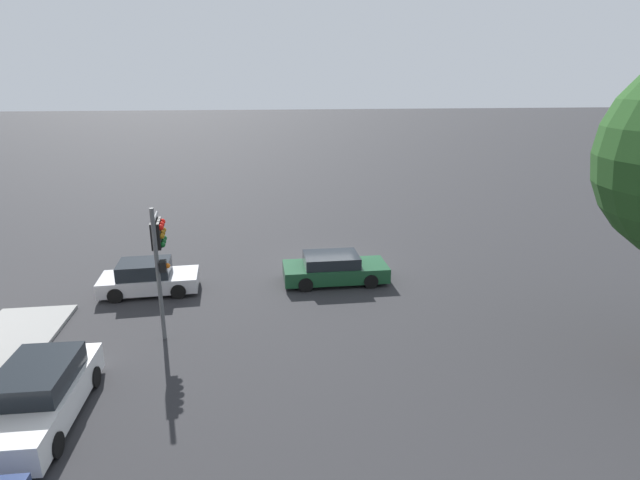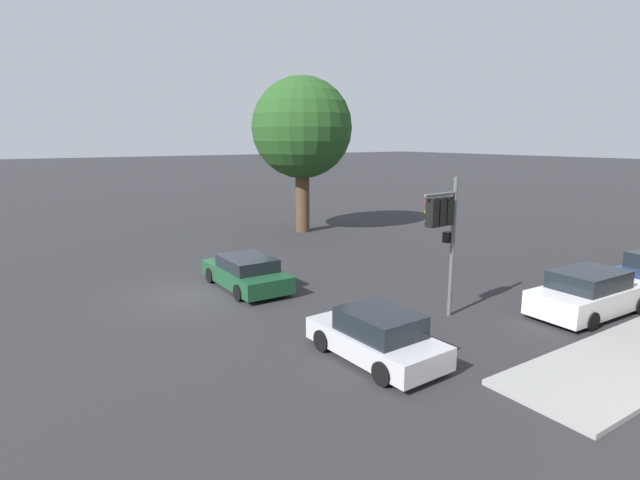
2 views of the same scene
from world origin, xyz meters
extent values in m
plane|color=#28282B|center=(0.00, 0.00, 0.00)|extent=(300.00, 300.00, 0.00)
cylinder|color=#515456|center=(6.82, 6.43, 2.31)|extent=(0.14, 0.14, 4.62)
cylinder|color=#515456|center=(6.88, 5.70, 4.12)|extent=(0.22, 1.47, 0.10)
cube|color=black|center=(6.85, 6.06, 3.57)|extent=(0.32, 0.32, 0.90)
sphere|color=red|center=(6.66, 6.05, 3.87)|extent=(0.20, 0.20, 0.20)
sphere|color=#99660F|center=(6.66, 6.05, 3.57)|extent=(0.20, 0.20, 0.20)
sphere|color=#0F511E|center=(6.66, 6.05, 3.27)|extent=(0.20, 0.20, 0.20)
cube|color=black|center=(6.88, 5.70, 3.57)|extent=(0.32, 0.32, 0.90)
sphere|color=red|center=(6.69, 5.68, 3.87)|extent=(0.20, 0.20, 0.20)
sphere|color=#99660F|center=(6.69, 5.68, 3.57)|extent=(0.20, 0.20, 0.20)
sphere|color=#0F511E|center=(6.69, 5.68, 3.27)|extent=(0.20, 0.20, 0.20)
cube|color=black|center=(6.91, 5.33, 3.57)|extent=(0.32, 0.32, 0.90)
sphere|color=red|center=(6.72, 5.31, 3.87)|extent=(0.20, 0.20, 0.20)
sphere|color=#99660F|center=(6.72, 5.31, 3.57)|extent=(0.20, 0.20, 0.20)
sphere|color=#0F511E|center=(6.72, 5.31, 3.27)|extent=(0.20, 0.20, 0.20)
cube|color=black|center=(6.64, 6.41, 2.65)|extent=(0.25, 0.37, 0.35)
sphere|color=orange|center=(6.50, 6.40, 2.65)|extent=(0.18, 0.18, 0.18)
cube|color=#B7B7BC|center=(8.03, 2.22, 0.47)|extent=(4.01, 1.97, 0.60)
cube|color=black|center=(8.19, 2.23, 1.07)|extent=(2.11, 1.68, 0.60)
cylinder|color=black|center=(6.84, 1.32, 0.31)|extent=(0.62, 0.24, 0.61)
cylinder|color=black|center=(6.77, 3.03, 0.31)|extent=(0.62, 0.24, 0.61)
cylinder|color=black|center=(9.28, 1.42, 0.31)|extent=(0.62, 0.24, 0.61)
cylinder|color=black|center=(9.22, 3.12, 0.31)|extent=(0.62, 0.24, 0.61)
cube|color=#194728|center=(0.14, 2.14, 0.49)|extent=(4.54, 1.97, 0.63)
cube|color=black|center=(0.32, 2.14, 1.04)|extent=(2.37, 1.72, 0.48)
cylinder|color=black|center=(-1.27, 1.23, 0.31)|extent=(0.62, 0.22, 0.62)
cylinder|color=black|center=(-1.25, 3.06, 0.31)|extent=(0.62, 0.22, 0.62)
cylinder|color=black|center=(1.54, 1.21, 0.31)|extent=(0.62, 0.22, 0.62)
cylinder|color=black|center=(1.55, 3.04, 0.31)|extent=(0.62, 0.22, 0.62)
cube|color=silver|center=(9.31, 10.50, 0.55)|extent=(2.02, 4.65, 0.77)
cube|color=black|center=(9.30, 10.31, 1.23)|extent=(1.73, 2.43, 0.58)
cylinder|color=black|center=(8.45, 11.94, 0.30)|extent=(0.24, 0.61, 0.60)
cylinder|color=black|center=(8.38, 9.09, 0.30)|extent=(0.24, 0.61, 0.60)
cylinder|color=black|center=(10.17, 9.05, 0.30)|extent=(0.24, 0.61, 0.60)
camera|label=1|loc=(3.61, 22.39, 8.40)|focal=28.00mm
camera|label=2|loc=(17.64, -5.94, 5.82)|focal=28.00mm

